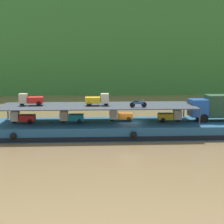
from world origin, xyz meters
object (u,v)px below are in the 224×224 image
mini_truck_lower_fore (170,116)px  motorcycle_upper_port (138,104)px  mini_truck_upper_stern (31,99)px  covered_lorry (219,107)px  mini_truck_lower_aft (71,117)px  mini_truck_lower_stern (22,117)px  mini_truck_lower_mid (120,115)px  mini_truck_upper_mid (98,100)px  cargo_barge (130,128)px

mini_truck_lower_fore → motorcycle_upper_port: size_ratio=1.45×
mini_truck_lower_fore → mini_truck_upper_stern: 16.41m
covered_lorry → mini_truck_lower_fore: (-6.00, -0.26, -1.00)m
mini_truck_lower_aft → mini_truck_upper_stern: size_ratio=0.98×
covered_lorry → mini_truck_lower_stern: bearing=-179.0°
motorcycle_upper_port → mini_truck_lower_mid: bearing=124.3°
mini_truck_lower_aft → mini_truck_lower_mid: bearing=6.8°
mini_truck_upper_stern → motorcycle_upper_port: 12.40m
covered_lorry → motorcycle_upper_port: size_ratio=4.15×
motorcycle_upper_port → mini_truck_upper_stern: bearing=169.4°
mini_truck_lower_stern → motorcycle_upper_port: motorcycle_upper_port is taller
mini_truck_lower_aft → mini_truck_upper_mid: size_ratio=1.00×
cargo_barge → covered_lorry: size_ratio=4.00×
mini_truck_lower_mid → mini_truck_lower_stern: bearing=-176.4°
mini_truck_upper_stern → mini_truck_lower_mid: bearing=1.4°
covered_lorry → mini_truck_lower_stern: (-23.21, -0.39, -1.00)m
mini_truck_upper_stern → mini_truck_lower_aft: bearing=-5.3°
mini_truck_lower_fore → mini_truck_upper_stern: mini_truck_upper_stern is taller
mini_truck_lower_stern → mini_truck_lower_fore: bearing=0.4°
mini_truck_upper_stern → mini_truck_upper_mid: (7.72, -0.47, 0.00)m
covered_lorry → mini_truck_lower_mid: (-11.84, 0.32, -1.00)m
mini_truck_lower_mid → mini_truck_upper_stern: size_ratio=0.99×
cargo_barge → mini_truck_upper_stern: size_ratio=11.31×
mini_truck_lower_mid → motorcycle_upper_port: (1.74, -2.55, 1.74)m
covered_lorry → motorcycle_upper_port: 10.37m
mini_truck_lower_mid → mini_truck_lower_fore: 5.87m
cargo_barge → mini_truck_lower_fore: size_ratio=11.45×
mini_truck_lower_mid → motorcycle_upper_port: size_ratio=1.45×
covered_lorry → mini_truck_lower_aft: size_ratio=2.88×
mini_truck_upper_mid → mini_truck_upper_stern: bearing=176.5°
mini_truck_lower_stern → mini_truck_upper_stern: mini_truck_upper_stern is taller
mini_truck_lower_stern → mini_truck_upper_stern: 2.25m
mini_truck_lower_stern → mini_truck_lower_mid: size_ratio=1.00×
mini_truck_lower_mid → mini_truck_upper_mid: mini_truck_upper_mid is taller
mini_truck_lower_fore → covered_lorry: bearing=2.5°
covered_lorry → cargo_barge: bearing=-178.4°
mini_truck_lower_aft → mini_truck_lower_fore: 11.62m
mini_truck_upper_stern → mini_truck_upper_mid: 7.73m
mini_truck_lower_aft → mini_truck_upper_stern: (-4.67, 0.44, 2.00)m
motorcycle_upper_port → mini_truck_lower_fore: bearing=25.6°
covered_lorry → mini_truck_lower_aft: covered_lorry is taller
mini_truck_lower_aft → mini_truck_lower_mid: (5.78, 0.69, 0.00)m
covered_lorry → mini_truck_lower_fore: bearing=-177.5°
mini_truck_lower_mid → mini_truck_lower_fore: (5.84, -0.58, 0.00)m
covered_lorry → mini_truck_lower_aft: bearing=-178.8°
covered_lorry → mini_truck_upper_stern: mini_truck_upper_stern is taller
mini_truck_upper_mid → mini_truck_lower_stern: bearing=179.9°
motorcycle_upper_port → covered_lorry: bearing=12.4°
mini_truck_upper_mid → motorcycle_upper_port: mini_truck_upper_mid is taller
mini_truck_lower_mid → mini_truck_upper_stern: (-10.45, -0.26, 2.00)m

